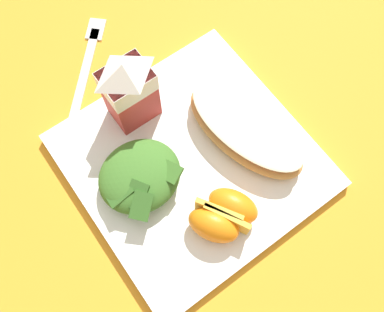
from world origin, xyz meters
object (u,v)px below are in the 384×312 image
(orange_wedge_front, at_px, (214,224))
(orange_wedge_middle, at_px, (232,208))
(milk_carton, at_px, (129,89))
(cheesy_pizza_bread, at_px, (246,129))
(green_salad_pile, at_px, (140,176))
(white_plate, at_px, (192,161))
(metal_fork, at_px, (87,64))

(orange_wedge_front, distance_m, orange_wedge_middle, 0.03)
(milk_carton, height_order, orange_wedge_front, milk_carton)
(cheesy_pizza_bread, xyz_separation_m, milk_carton, (-0.09, 0.11, 0.04))
(green_salad_pile, height_order, orange_wedge_front, green_salad_pile)
(white_plate, distance_m, cheesy_pizza_bread, 0.08)
(milk_carton, height_order, orange_wedge_middle, milk_carton)
(cheesy_pizza_bread, bearing_deg, orange_wedge_middle, -137.70)
(green_salad_pile, distance_m, orange_wedge_middle, 0.11)
(milk_carton, xyz_separation_m, metal_fork, (-0.01, 0.11, -0.07))
(white_plate, bearing_deg, orange_wedge_front, -109.54)
(white_plate, distance_m, metal_fork, 0.21)
(cheesy_pizza_bread, bearing_deg, metal_fork, 116.05)
(orange_wedge_front, bearing_deg, green_salad_pile, 111.16)
(orange_wedge_front, distance_m, metal_fork, 0.29)
(cheesy_pizza_bread, relative_size, orange_wedge_front, 2.61)
(orange_wedge_front, relative_size, orange_wedge_middle, 1.00)
(orange_wedge_front, xyz_separation_m, metal_fork, (-0.00, 0.29, -0.03))
(white_plate, xyz_separation_m, metal_fork, (-0.03, 0.21, -0.01))
(metal_fork, bearing_deg, green_salad_pile, -99.93)
(green_salad_pile, distance_m, metal_fork, 0.20)
(milk_carton, distance_m, orange_wedge_middle, 0.18)
(white_plate, height_order, green_salad_pile, green_salad_pile)
(white_plate, relative_size, orange_wedge_middle, 4.01)
(cheesy_pizza_bread, xyz_separation_m, orange_wedge_middle, (-0.08, -0.07, 0.00))
(milk_carton, relative_size, orange_wedge_front, 1.57)
(green_salad_pile, height_order, metal_fork, green_salad_pile)
(white_plate, distance_m, milk_carton, 0.12)
(white_plate, relative_size, cheesy_pizza_bread, 1.53)
(cheesy_pizza_bread, relative_size, orange_wedge_middle, 2.61)
(green_salad_pile, bearing_deg, orange_wedge_front, -68.84)
(orange_wedge_middle, xyz_separation_m, metal_fork, (-0.03, 0.29, -0.03))
(green_salad_pile, distance_m, milk_carton, 0.10)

